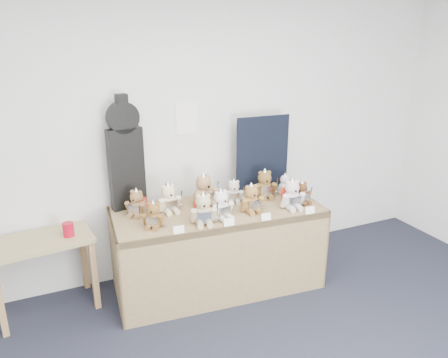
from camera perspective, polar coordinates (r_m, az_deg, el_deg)
name	(u,v)px	position (r m, az deg, el deg)	size (l,w,h in m)	color
room_shell	(187,119)	(4.18, -4.91, 7.84)	(6.00, 6.00, 6.00)	white
display_table	(220,229)	(3.99, -0.51, -6.57)	(1.96, 0.94, 0.79)	brown
side_table	(42,253)	(4.03, -22.69, -8.85)	(0.87, 0.55, 0.68)	#968351
guitar_case	(125,154)	(3.96, -12.74, 3.19)	(0.33, 0.14, 1.04)	black
navy_board	(263,153)	(4.39, 5.06, 3.36)	(0.56, 0.02, 0.75)	black
red_cup	(68,229)	(3.93, -19.67, -6.23)	(0.09, 0.09, 0.12)	#AD0B22
teddy_front_far_left	(153,216)	(3.65, -9.21, -4.74)	(0.20, 0.20, 0.25)	brown
teddy_front_left	(203,210)	(3.66, -2.71, -4.09)	(0.25, 0.23, 0.31)	tan
teddy_front_centre	(221,205)	(3.76, -0.36, -3.47)	(0.24, 0.21, 0.29)	silver
teddy_front_right	(251,199)	(3.90, 3.60, -2.68)	(0.23, 0.19, 0.29)	olive
teddy_front_far_right	(292,195)	(4.02, 8.87, -2.12)	(0.25, 0.22, 0.31)	silver
teddy_front_end	(302,194)	(4.15, 10.15, -1.90)	(0.20, 0.17, 0.24)	brown
teddy_back_left	(169,199)	(3.92, -7.23, -2.64)	(0.24, 0.20, 0.30)	beige
teddy_back_centre_left	(204,192)	(4.03, -2.60, -1.64)	(0.28, 0.25, 0.34)	#A57D52
teddy_back_centre_right	(234,192)	(4.12, 1.30, -1.72)	(0.20, 0.19, 0.24)	silver
teddy_back_right	(265,185)	(4.24, 5.33, -0.83)	(0.25, 0.22, 0.31)	brown
teddy_back_end	(285,185)	(4.38, 7.97, -0.76)	(0.18, 0.17, 0.22)	silver
teddy_back_far_left	(137,204)	(3.90, -11.34, -3.21)	(0.22, 0.22, 0.27)	olive
entry_card_a	(179,230)	(3.53, -5.93, -6.61)	(0.09, 0.00, 0.06)	white
entry_card_b	(229,222)	(3.64, 0.68, -5.66)	(0.09, 0.00, 0.07)	white
entry_card_c	(266,217)	(3.76, 5.52, -4.94)	(0.09, 0.00, 0.06)	white
entry_card_d	(310,210)	(3.95, 11.17, -4.02)	(0.09, 0.00, 0.07)	white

